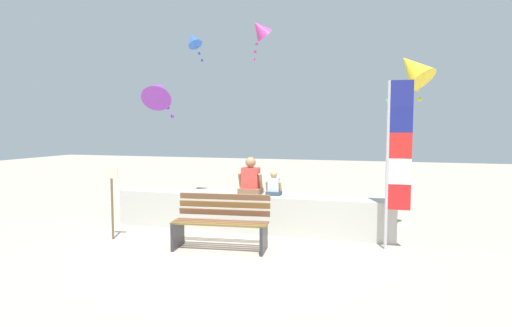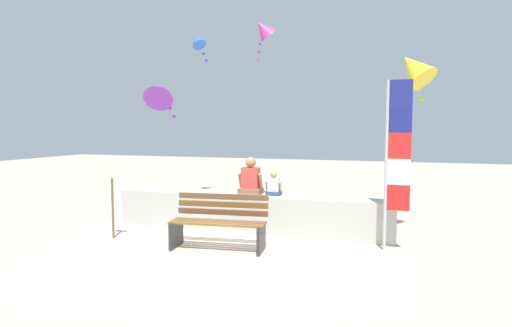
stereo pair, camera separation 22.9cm
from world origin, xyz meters
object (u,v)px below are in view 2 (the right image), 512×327
(park_bench, at_px, (219,224))
(person_child, at_px, (274,186))
(kite_magenta, at_px, (263,29))
(person_adult, at_px, (251,180))
(flag_banner, at_px, (395,154))
(kite_purple, at_px, (161,92))
(kite_yellow, at_px, (414,68))
(sign_post, at_px, (112,196))
(kite_green, at_px, (407,97))
(kite_blue, at_px, (198,40))

(park_bench, distance_m, person_child, 1.53)
(park_bench, distance_m, kite_magenta, 6.00)
(person_adult, distance_m, flag_banner, 2.78)
(park_bench, height_order, person_adult, person_adult)
(person_child, xyz_separation_m, kite_purple, (-2.74, 0.55, 1.89))
(park_bench, xyz_separation_m, kite_yellow, (3.02, 1.92, 2.66))
(park_bench, bearing_deg, kite_magenta, 98.04)
(person_child, distance_m, sign_post, 2.96)
(person_adult, bearing_deg, person_child, 0.04)
(kite_magenta, bearing_deg, kite_green, 3.78)
(sign_post, bearing_deg, person_adult, 31.73)
(kite_magenta, relative_size, kite_yellow, 1.09)
(person_adult, relative_size, person_child, 1.54)
(kite_yellow, xyz_separation_m, kite_blue, (-5.67, 2.79, 1.37))
(kite_green, bearing_deg, kite_purple, -152.56)
(kite_purple, bearing_deg, person_adult, -13.56)
(kite_green, relative_size, sign_post, 0.90)
(person_adult, distance_m, kite_purple, 2.95)
(person_child, bearing_deg, park_bench, -112.17)
(kite_purple, xyz_separation_m, kite_blue, (-0.47, 2.82, 1.66))
(kite_green, height_order, kite_yellow, kite_yellow)
(kite_green, xyz_separation_m, kite_yellow, (0.07, -2.64, 0.35))
(kite_yellow, relative_size, sign_post, 0.76)
(kite_purple, height_order, sign_post, kite_purple)
(kite_magenta, distance_m, kite_blue, 2.08)
(kite_green, height_order, kite_magenta, kite_magenta)
(kite_green, relative_size, kite_magenta, 1.08)
(person_adult, distance_m, kite_green, 4.64)
(flag_banner, height_order, kite_green, kite_green)
(kite_green, bearing_deg, flag_banner, -93.26)
(park_bench, height_order, flag_banner, flag_banner)
(person_adult, xyz_separation_m, person_child, (0.46, 0.00, -0.10))
(park_bench, height_order, kite_magenta, kite_magenta)
(park_bench, bearing_deg, kite_purple, 139.10)
(person_child, xyz_separation_m, sign_post, (-2.64, -1.34, -0.13))
(person_child, xyz_separation_m, flag_banner, (2.18, -0.61, 0.69))
(park_bench, relative_size, kite_yellow, 1.66)
(flag_banner, relative_size, kite_magenta, 2.56)
(park_bench, distance_m, kite_purple, 3.75)
(park_bench, xyz_separation_m, person_adult, (0.08, 1.35, 0.58))
(kite_blue, bearing_deg, kite_magenta, -10.61)
(kite_purple, bearing_deg, kite_yellow, 0.28)
(flag_banner, bearing_deg, kite_green, 86.74)
(kite_magenta, height_order, kite_yellow, kite_magenta)
(kite_green, distance_m, sign_post, 7.08)
(kite_yellow, bearing_deg, kite_purple, -179.72)
(person_adult, bearing_deg, kite_yellow, 11.09)
(kite_purple, bearing_deg, park_bench, -40.90)
(kite_green, bearing_deg, kite_yellow, -88.55)
(flag_banner, height_order, kite_magenta, kite_magenta)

